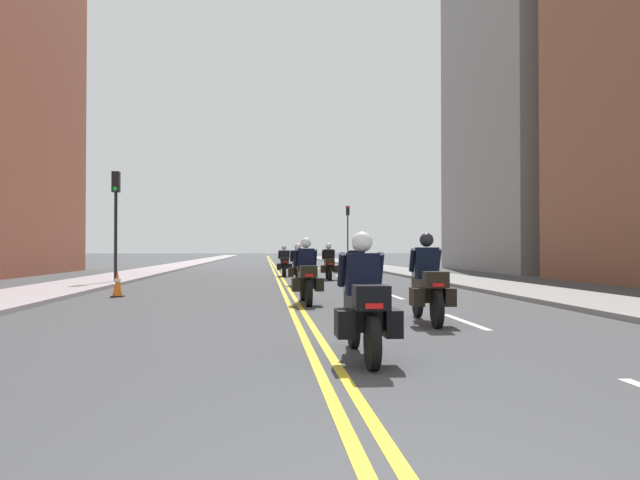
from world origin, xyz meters
The scene contains 17 objects.
ground_plane centered at (0.00, 48.00, 0.00)m, with size 264.00×264.00×0.00m, color #3F4144.
sidewalk_left centered at (-7.47, 48.00, 0.06)m, with size 2.82×144.00×0.12m, color #9B9094.
sidewalk_right centered at (7.47, 48.00, 0.06)m, with size 2.82×144.00×0.12m, color gray.
centreline_yellow_inner centered at (-0.12, 48.00, 0.00)m, with size 0.12×132.00×0.01m, color yellow.
centreline_yellow_outer centered at (0.12, 48.00, 0.00)m, with size 0.12×132.00×0.01m, color yellow.
lane_dashes_white centered at (3.03, 29.00, 0.00)m, with size 0.14×56.40×0.01m.
building_right_1 centered at (15.31, 32.14, 11.22)m, with size 6.10×13.11×22.45m.
motorcycle_0 centered at (0.49, 4.51, 0.66)m, with size 0.77×2.12×1.59m.
motorcycle_1 centered at (2.27, 7.83, 0.68)m, with size 0.78×2.29×1.67m.
motorcycle_2 centered at (0.31, 11.76, 0.66)m, with size 0.77×2.26×1.65m.
motorcycle_3 centered at (2.25, 15.80, 0.64)m, with size 0.77×2.21×1.60m.
motorcycle_4 centered at (0.54, 19.08, 0.66)m, with size 0.77×2.12×1.58m.
motorcycle_5 centered at (2.15, 23.00, 0.65)m, with size 0.78×2.25×1.63m.
motorcycle_6 centered at (0.28, 26.33, 0.65)m, with size 0.76×2.23×1.57m.
traffic_cone_0 centered at (-4.90, 14.41, 0.37)m, with size 0.33×0.33×0.75m.
traffic_light_near centered at (-6.46, 20.41, 3.03)m, with size 0.28×0.38×4.38m.
traffic_light_far centered at (6.46, 46.52, 3.50)m, with size 0.28×0.38×5.09m.
Camera 1 is at (-0.74, -2.52, 1.37)m, focal length 32.30 mm.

